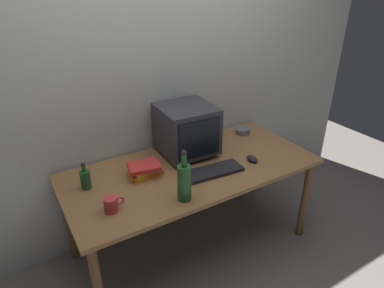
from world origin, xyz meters
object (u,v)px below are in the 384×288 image
at_px(mug, 111,204).
at_px(crt_monitor, 186,130).
at_px(bottle_tall, 184,181).
at_px(bottle_short, 85,179).
at_px(cd_spindle, 243,131).
at_px(computer_mouse, 252,159).
at_px(keyboard, 212,171).
at_px(book_stack, 145,170).

bearing_deg(mug, crt_monitor, 27.86).
relative_size(crt_monitor, bottle_tall, 1.22).
distance_m(bottle_short, cd_spindle, 1.35).
xyz_separation_m(computer_mouse, bottle_tall, (-0.64, -0.14, 0.11)).
xyz_separation_m(keyboard, bottle_tall, (-0.31, -0.16, 0.11)).
xyz_separation_m(crt_monitor, bottle_short, (-0.77, -0.07, -0.12)).
bearing_deg(book_stack, computer_mouse, -16.40).
height_order(bottle_tall, book_stack, bottle_tall).
relative_size(bottle_tall, mug, 2.75).
xyz_separation_m(bottle_tall, book_stack, (-0.09, 0.36, -0.08)).
distance_m(bottle_short, book_stack, 0.38).
bearing_deg(cd_spindle, crt_monitor, -174.41).
height_order(computer_mouse, mug, mug).
bearing_deg(bottle_short, keyboard, -18.64).
height_order(computer_mouse, book_stack, book_stack).
bearing_deg(crt_monitor, cd_spindle, 5.59).
bearing_deg(computer_mouse, bottle_tall, -166.63).
distance_m(computer_mouse, bottle_short, 1.14).
bearing_deg(mug, bottle_short, 101.02).
height_order(keyboard, computer_mouse, computer_mouse).
bearing_deg(bottle_tall, bottle_short, 138.25).
distance_m(crt_monitor, book_stack, 0.44).
distance_m(keyboard, bottle_short, 0.82).
height_order(bottle_tall, cd_spindle, bottle_tall).
bearing_deg(keyboard, bottle_tall, -148.25).
bearing_deg(crt_monitor, computer_mouse, -45.62).
xyz_separation_m(crt_monitor, mug, (-0.71, -0.37, -0.15)).
xyz_separation_m(computer_mouse, book_stack, (-0.73, 0.22, 0.03)).
bearing_deg(bottle_tall, book_stack, 104.59).
distance_m(computer_mouse, mug, 1.05).
bearing_deg(crt_monitor, bottle_short, -174.65).
bearing_deg(book_stack, bottle_short, 170.96).
relative_size(book_stack, mug, 1.98).
height_order(bottle_short, mug, bottle_short).
relative_size(bottle_tall, book_stack, 1.39).
bearing_deg(keyboard, crt_monitor, 95.80).
bearing_deg(mug, keyboard, 3.35).
distance_m(crt_monitor, cd_spindle, 0.60).
xyz_separation_m(book_stack, mug, (-0.31, -0.24, -0.00)).
bearing_deg(mug, book_stack, 37.69).
height_order(crt_monitor, bottle_short, crt_monitor).
xyz_separation_m(bottle_tall, bottle_short, (-0.47, 0.42, -0.06)).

